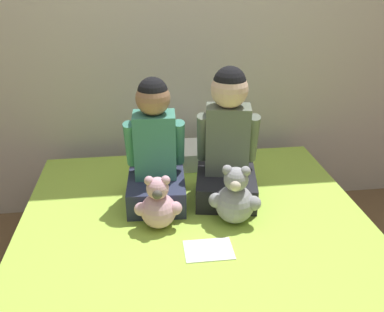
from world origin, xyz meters
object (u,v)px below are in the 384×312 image
bed (201,289)px  child_on_left (155,153)px  sign_card (209,250)px  teddy_bear_held_by_left_child (158,206)px  teddy_bear_held_by_right_child (235,199)px  pillow_at_headboard (182,155)px  child_on_right (227,144)px

bed → child_on_left: 0.68m
bed → sign_card: 0.23m
teddy_bear_held_by_left_child → teddy_bear_held_by_right_child: bearing=3.9°
teddy_bear_held_by_left_child → pillow_at_headboard: 0.67m
bed → teddy_bear_held_by_left_child: teddy_bear_held_by_left_child is taller
teddy_bear_held_by_right_child → pillow_at_headboard: 0.67m
teddy_bear_held_by_left_child → pillow_at_headboard: size_ratio=0.48×
teddy_bear_held_by_left_child → sign_card: (0.20, -0.21, -0.11)m
child_on_left → teddy_bear_held_by_right_child: 0.45m
bed → sign_card: sign_card is taller
teddy_bear_held_by_right_child → pillow_at_headboard: teddy_bear_held_by_right_child is taller
pillow_at_headboard → sign_card: 0.85m
teddy_bear_held_by_right_child → sign_card: teddy_bear_held_by_right_child is taller
sign_card → child_on_right: bearing=70.0°
child_on_right → bed: bearing=-103.4°
teddy_bear_held_by_left_child → child_on_right: bearing=37.1°
child_on_left → child_on_right: bearing=3.1°
teddy_bear_held_by_left_child → sign_card: size_ratio=1.26×
child_on_left → pillow_at_headboard: (0.17, 0.41, -0.21)m
teddy_bear_held_by_left_child → sign_card: 0.31m
bed → child_on_right: 0.71m
child_on_right → teddy_bear_held_by_left_child: (-0.37, -0.24, -0.19)m
bed → child_on_left: bearing=111.9°
child_on_left → pillow_at_headboard: 0.49m
child_on_right → teddy_bear_held_by_left_child: bearing=-136.9°
child_on_left → teddy_bear_held_by_right_child: bearing=-30.7°
child_on_right → child_on_left: bearing=-169.7°
child_on_left → sign_card: (0.20, -0.44, -0.27)m
teddy_bear_held_by_left_child → pillow_at_headboard: (0.18, 0.64, -0.06)m
sign_card → pillow_at_headboard: bearing=91.8°
child_on_left → child_on_right: size_ratio=0.94×
child_on_right → sign_card: (-0.16, -0.45, -0.30)m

